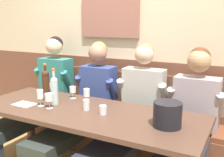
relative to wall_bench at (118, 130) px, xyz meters
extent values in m
cube|color=beige|center=(0.00, 0.26, 1.12)|extent=(6.80, 0.08, 2.80)
cube|color=#945F52|center=(-0.22, 0.20, 1.29)|extent=(0.74, 0.04, 0.49)
cube|color=brown|center=(0.00, 0.21, 0.26)|extent=(6.80, 0.03, 1.08)
cube|color=brown|center=(0.00, -0.02, -0.06)|extent=(2.45, 0.42, 0.44)
cube|color=brown|center=(0.00, -0.02, 0.18)|extent=(2.40, 0.39, 0.05)
cube|color=brown|center=(0.00, 0.17, 0.43)|extent=(2.45, 0.04, 0.45)
cube|color=#50362A|center=(0.00, -0.68, 0.43)|extent=(2.15, 0.80, 0.04)
cylinder|color=brown|center=(-1.01, -0.35, 0.06)|extent=(0.07, 0.07, 0.69)
cube|color=#263030|center=(-0.87, -0.59, 0.15)|extent=(0.33, 1.07, 0.11)
cube|color=#2B7570|center=(-0.87, -0.02, 0.49)|extent=(0.40, 0.22, 0.57)
sphere|color=beige|center=(-0.87, -0.03, 0.93)|extent=(0.21, 0.21, 0.21)
sphere|color=black|center=(-0.87, 0.00, 0.96)|extent=(0.19, 0.19, 0.19)
cylinder|color=#2B7570|center=(-1.08, -0.06, 0.53)|extent=(0.08, 0.20, 0.27)
cylinder|color=#2B7570|center=(-0.66, -0.06, 0.53)|extent=(0.08, 0.20, 0.27)
cube|color=#2F3732|center=(-0.25, -0.59, 0.15)|extent=(0.33, 1.07, 0.11)
cube|color=#324382|center=(-0.25, -0.02, 0.47)|extent=(0.39, 0.22, 0.52)
sphere|color=#A7755E|center=(-0.25, -0.03, 0.89)|extent=(0.21, 0.21, 0.21)
sphere|color=#9E7C46|center=(-0.25, 0.00, 0.91)|extent=(0.20, 0.20, 0.20)
cylinder|color=#324382|center=(-0.46, -0.06, 0.49)|extent=(0.08, 0.20, 0.27)
cylinder|color=#324382|center=(-0.04, -0.06, 0.49)|extent=(0.08, 0.20, 0.27)
cube|color=#272B37|center=(0.31, -0.59, 0.15)|extent=(0.37, 1.08, 0.11)
cube|color=#B2B3AD|center=(0.31, -0.02, 0.48)|extent=(0.44, 0.19, 0.54)
sphere|color=#D6AF91|center=(0.31, -0.03, 0.90)|extent=(0.20, 0.20, 0.20)
sphere|color=olive|center=(0.31, 0.00, 0.92)|extent=(0.18, 0.18, 0.18)
cylinder|color=#B2B3AD|center=(0.08, -0.05, 0.51)|extent=(0.08, 0.20, 0.27)
cylinder|color=#B2B3AD|center=(0.54, -0.05, 0.51)|extent=(0.08, 0.20, 0.27)
cube|color=#282B3C|center=(0.86, -0.59, 0.15)|extent=(0.36, 1.07, 0.11)
cube|color=#998C96|center=(0.86, -0.02, 0.46)|extent=(0.43, 0.22, 0.50)
sphere|color=tan|center=(0.86, -0.03, 0.87)|extent=(0.22, 0.22, 0.22)
sphere|color=#59311D|center=(0.86, 0.00, 0.90)|extent=(0.20, 0.20, 0.20)
cylinder|color=#998C96|center=(0.63, -0.06, 0.48)|extent=(0.08, 0.20, 0.27)
cylinder|color=#998C96|center=(1.08, -0.06, 0.48)|extent=(0.08, 0.20, 0.27)
cylinder|color=black|center=(0.77, -0.70, 0.54)|extent=(0.22, 0.22, 0.19)
cylinder|color=#402214|center=(-0.54, -0.58, 0.57)|extent=(0.07, 0.07, 0.25)
sphere|color=#402214|center=(-0.54, -0.58, 0.71)|extent=(0.07, 0.07, 0.07)
cylinder|color=#402214|center=(-0.54, -0.58, 0.76)|extent=(0.03, 0.03, 0.08)
cylinder|color=orange|center=(-0.54, -0.58, 0.81)|extent=(0.03, 0.03, 0.02)
cylinder|color=#ABC7C6|center=(-0.36, -0.66, 0.56)|extent=(0.07, 0.07, 0.22)
sphere|color=#ABC7C6|center=(-0.36, -0.66, 0.68)|extent=(0.07, 0.07, 0.07)
cylinder|color=#ABC7C6|center=(-0.36, -0.66, 0.73)|extent=(0.03, 0.03, 0.09)
cylinder|color=orange|center=(-0.36, -0.66, 0.79)|extent=(0.03, 0.03, 0.02)
cylinder|color=silver|center=(-0.32, -0.42, 0.45)|extent=(0.07, 0.07, 0.00)
cylinder|color=silver|center=(-0.32, -0.42, 0.48)|extent=(0.01, 0.01, 0.06)
cylinder|color=silver|center=(-0.32, -0.42, 0.54)|extent=(0.07, 0.07, 0.06)
cylinder|color=#EDD27B|center=(-0.32, -0.42, 0.52)|extent=(0.06, 0.06, 0.03)
cylinder|color=silver|center=(-0.63, -0.43, 0.45)|extent=(0.07, 0.07, 0.00)
cylinder|color=silver|center=(-0.63, -0.43, 0.48)|extent=(0.01, 0.01, 0.06)
cylinder|color=silver|center=(-0.63, -0.43, 0.54)|extent=(0.07, 0.07, 0.06)
cylinder|color=#F0D98C|center=(-0.63, -0.43, 0.53)|extent=(0.06, 0.06, 0.02)
cylinder|color=silver|center=(-0.32, -0.78, 0.45)|extent=(0.07, 0.07, 0.00)
cylinder|color=silver|center=(-0.32, -0.78, 0.48)|extent=(0.01, 0.01, 0.07)
cylinder|color=silver|center=(-0.32, -0.78, 0.55)|extent=(0.08, 0.08, 0.07)
cylinder|color=silver|center=(-0.12, -0.47, 0.45)|extent=(0.06, 0.06, 0.00)
cylinder|color=silver|center=(-0.12, -0.47, 0.48)|extent=(0.01, 0.01, 0.06)
cylinder|color=silver|center=(-0.12, -0.47, 0.55)|extent=(0.06, 0.06, 0.08)
cylinder|color=silver|center=(-0.44, -0.77, 0.45)|extent=(0.06, 0.06, 0.00)
cylinder|color=silver|center=(-0.44, -0.77, 0.48)|extent=(0.01, 0.01, 0.07)
cylinder|color=silver|center=(-0.44, -0.77, 0.56)|extent=(0.06, 0.06, 0.08)
cylinder|color=#EAD77D|center=(-0.44, -0.77, 0.53)|extent=(0.05, 0.05, 0.03)
cylinder|color=silver|center=(0.20, -0.70, 0.49)|extent=(0.06, 0.06, 0.08)
cylinder|color=silver|center=(0.79, -0.52, 0.49)|extent=(0.06, 0.06, 0.08)
cylinder|color=silver|center=(0.01, -0.67, 0.49)|extent=(0.06, 0.06, 0.10)
cube|color=white|center=(-0.62, -0.81, 0.45)|extent=(0.21, 0.16, 0.00)
camera|label=1|loc=(1.29, -2.60, 1.24)|focal=42.78mm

